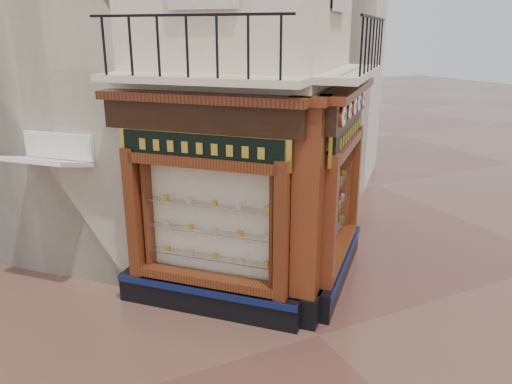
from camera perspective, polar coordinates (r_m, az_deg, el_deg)
ground at (r=8.88m, az=7.21°, el=-15.95°), size 80.00×80.00×0.00m
neighbour_left at (r=14.85m, az=-20.53°, el=19.04°), size 11.31×11.31×11.00m
neighbour_right at (r=16.18m, az=-1.77°, el=19.91°), size 11.31×11.31×11.00m
shopfront_left at (r=8.67m, az=-5.82°, el=-2.07°), size 2.86×2.86×3.98m
shopfront_right at (r=9.93m, az=9.57°, el=0.36°), size 2.86×2.86×3.98m
corner_pilaster at (r=8.36m, az=5.86°, el=-3.08°), size 0.85×0.85×3.98m
balcony at (r=8.69m, az=2.86°, el=13.20°), size 5.94×2.97×1.03m
clock_a at (r=8.27m, az=9.87°, el=8.56°), size 0.30×0.30×0.37m
clock_b at (r=8.89m, az=10.58°, el=9.16°), size 0.25×0.25×0.31m
clock_c at (r=9.47m, az=11.15°, el=9.64°), size 0.29×0.29×0.36m
clock_d at (r=10.00m, az=11.61°, el=10.04°), size 0.30×0.30×0.38m
clock_e at (r=10.64m, az=12.11°, el=10.46°), size 0.30×0.30×0.38m
awning at (r=10.88m, az=-21.45°, el=-10.36°), size 1.74×1.74×0.31m
signboard_left at (r=8.29m, az=-6.29°, el=5.07°), size 2.23×2.23×0.60m
signboard_right at (r=9.64m, az=10.37°, el=6.69°), size 2.28×2.28×0.61m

